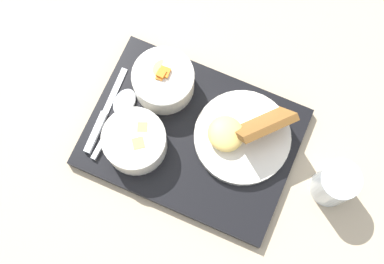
{
  "coord_description": "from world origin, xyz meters",
  "views": [
    {
      "loc": [
        0.11,
        -0.22,
        0.98
      ],
      "look_at": [
        0.0,
        0.0,
        0.05
      ],
      "focal_mm": 50.0,
      "sensor_mm": 36.0,
      "label": 1
    }
  ],
  "objects_px": {
    "bowl_soup": "(135,141)",
    "plate_main": "(243,134)",
    "spoon": "(121,109)",
    "glass_water": "(334,184)",
    "bowl_salad": "(163,80)",
    "knife": "(100,123)"
  },
  "relations": [
    {
      "from": "bowl_soup",
      "to": "plate_main",
      "type": "height_order",
      "value": "plate_main"
    },
    {
      "from": "spoon",
      "to": "glass_water",
      "type": "bearing_deg",
      "value": -84.1
    },
    {
      "from": "bowl_soup",
      "to": "spoon",
      "type": "xyz_separation_m",
      "value": [
        -0.06,
        0.05,
        -0.03
      ]
    },
    {
      "from": "bowl_soup",
      "to": "glass_water",
      "type": "bearing_deg",
      "value": 14.79
    },
    {
      "from": "spoon",
      "to": "bowl_salad",
      "type": "bearing_deg",
      "value": -33.4
    },
    {
      "from": "plate_main",
      "to": "spoon",
      "type": "bearing_deg",
      "value": -165.92
    },
    {
      "from": "bowl_soup",
      "to": "glass_water",
      "type": "distance_m",
      "value": 0.36
    },
    {
      "from": "bowl_salad",
      "to": "bowl_soup",
      "type": "distance_m",
      "value": 0.13
    },
    {
      "from": "knife",
      "to": "glass_water",
      "type": "bearing_deg",
      "value": -84.53
    },
    {
      "from": "bowl_soup",
      "to": "plate_main",
      "type": "bearing_deg",
      "value": 31.7
    },
    {
      "from": "plate_main",
      "to": "knife",
      "type": "xyz_separation_m",
      "value": [
        -0.25,
        -0.1,
        -0.01
      ]
    },
    {
      "from": "bowl_soup",
      "to": "spoon",
      "type": "height_order",
      "value": "bowl_soup"
    },
    {
      "from": "bowl_soup",
      "to": "plate_main",
      "type": "distance_m",
      "value": 0.2
    },
    {
      "from": "spoon",
      "to": "knife",
      "type": "bearing_deg",
      "value": 152.26
    },
    {
      "from": "knife",
      "to": "spoon",
      "type": "distance_m",
      "value": 0.05
    },
    {
      "from": "bowl_soup",
      "to": "knife",
      "type": "distance_m",
      "value": 0.08
    },
    {
      "from": "bowl_salad",
      "to": "bowl_soup",
      "type": "xyz_separation_m",
      "value": [
        0.01,
        -0.13,
        -0.0
      ]
    },
    {
      "from": "glass_water",
      "to": "bowl_salad",
      "type": "bearing_deg",
      "value": 174.76
    },
    {
      "from": "bowl_salad",
      "to": "spoon",
      "type": "height_order",
      "value": "bowl_salad"
    },
    {
      "from": "plate_main",
      "to": "glass_water",
      "type": "xyz_separation_m",
      "value": [
        0.18,
        -0.01,
        0.0
      ]
    },
    {
      "from": "spoon",
      "to": "glass_water",
      "type": "relative_size",
      "value": 1.6
    },
    {
      "from": "plate_main",
      "to": "knife",
      "type": "bearing_deg",
      "value": -158.44
    }
  ]
}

